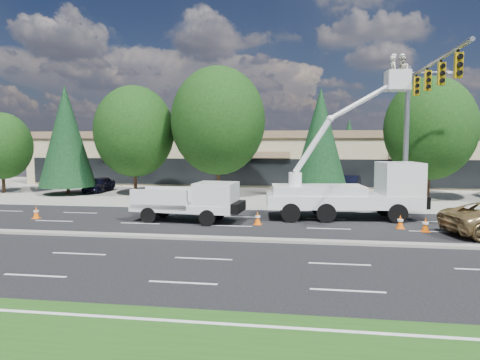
# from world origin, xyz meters

# --- Properties ---
(ground) EXTENTS (140.00, 140.00, 0.00)m
(ground) POSITION_xyz_m (0.00, 0.00, 0.00)
(ground) COLOR black
(ground) RESTS_ON ground
(concrete_apron) EXTENTS (140.00, 22.00, 0.01)m
(concrete_apron) POSITION_xyz_m (0.00, 20.00, 0.01)
(concrete_apron) COLOR gray
(concrete_apron) RESTS_ON ground
(road_median) EXTENTS (120.00, 0.55, 0.12)m
(road_median) POSITION_xyz_m (0.00, 0.00, 0.06)
(road_median) COLOR gray
(road_median) RESTS_ON ground
(strip_mall) EXTENTS (50.40, 15.40, 5.50)m
(strip_mall) POSITION_xyz_m (0.00, 29.97, 2.83)
(strip_mall) COLOR tan
(strip_mall) RESTS_ON ground
(tree_front_a) EXTENTS (5.02, 5.02, 6.96)m
(tree_front_a) POSITION_xyz_m (-22.00, 15.00, 4.07)
(tree_front_a) COLOR #332114
(tree_front_a) RESTS_ON ground
(tree_front_b) EXTENTS (4.64, 4.64, 9.14)m
(tree_front_b) POSITION_xyz_m (-16.00, 15.00, 4.90)
(tree_front_b) COLOR #332114
(tree_front_b) RESTS_ON ground
(tree_front_c) EXTENTS (6.49, 6.49, 9.01)m
(tree_front_c) POSITION_xyz_m (-10.00, 15.00, 5.27)
(tree_front_c) COLOR #332114
(tree_front_c) RESTS_ON ground
(tree_front_d) EXTENTS (7.48, 7.48, 10.38)m
(tree_front_d) POSITION_xyz_m (-3.00, 15.00, 6.08)
(tree_front_d) COLOR #332114
(tree_front_d) RESTS_ON ground
(tree_front_e) EXTENTS (4.34, 4.34, 8.55)m
(tree_front_e) POSITION_xyz_m (5.00, 15.00, 4.59)
(tree_front_e) COLOR #332114
(tree_front_e) RESTS_ON ground
(tree_front_f) EXTENTS (6.66, 6.66, 9.23)m
(tree_front_f) POSITION_xyz_m (13.00, 15.00, 5.41)
(tree_front_f) COLOR #332114
(tree_front_f) RESTS_ON ground
(tree_back_a) EXTENTS (4.15, 4.15, 8.19)m
(tree_back_a) POSITION_xyz_m (-18.00, 42.00, 4.39)
(tree_back_a) COLOR #332114
(tree_back_a) RESTS_ON ground
(tree_back_b) EXTENTS (4.98, 4.98, 9.81)m
(tree_back_b) POSITION_xyz_m (-4.00, 42.00, 5.26)
(tree_back_b) COLOR #332114
(tree_back_b) RESTS_ON ground
(tree_back_c) EXTENTS (3.85, 3.85, 7.58)m
(tree_back_c) POSITION_xyz_m (10.00, 42.00, 4.07)
(tree_back_c) COLOR #332114
(tree_back_c) RESTS_ON ground
(tree_back_d) EXTENTS (4.78, 4.78, 9.42)m
(tree_back_d) POSITION_xyz_m (22.00, 42.00, 5.05)
(tree_back_d) COLOR #332114
(tree_back_d) RESTS_ON ground
(signal_mast) EXTENTS (2.76, 10.16, 9.00)m
(signal_mast) POSITION_xyz_m (10.03, 7.04, 6.06)
(signal_mast) COLOR gray
(signal_mast) RESTS_ON ground
(utility_pickup) EXTENTS (5.93, 2.71, 2.20)m
(utility_pickup) POSITION_xyz_m (-2.35, 4.16, 0.91)
(utility_pickup) COLOR white
(utility_pickup) RESTS_ON ground
(bucket_truck) EXTENTS (9.03, 3.52, 9.26)m
(bucket_truck) POSITION_xyz_m (6.77, 6.29, 2.00)
(bucket_truck) COLOR white
(bucket_truck) RESTS_ON ground
(traffic_cone_a) EXTENTS (0.40, 0.40, 0.70)m
(traffic_cone_a) POSITION_xyz_m (-11.51, 3.84, 0.34)
(traffic_cone_a) COLOR #FF6308
(traffic_cone_a) RESTS_ON ground
(traffic_cone_b) EXTENTS (0.40, 0.40, 0.70)m
(traffic_cone_b) POSITION_xyz_m (-1.42, 3.51, 0.34)
(traffic_cone_b) COLOR #FF6308
(traffic_cone_b) RESTS_ON ground
(traffic_cone_c) EXTENTS (0.40, 0.40, 0.70)m
(traffic_cone_c) POSITION_xyz_m (1.32, 3.85, 0.34)
(traffic_cone_c) COLOR #FF6308
(traffic_cone_c) RESTS_ON ground
(traffic_cone_d) EXTENTS (0.40, 0.40, 0.70)m
(traffic_cone_d) POSITION_xyz_m (8.62, 3.83, 0.34)
(traffic_cone_d) COLOR #FF6308
(traffic_cone_d) RESTS_ON ground
(traffic_cone_e) EXTENTS (0.40, 0.40, 0.70)m
(traffic_cone_e) POSITION_xyz_m (9.65, 3.17, 0.34)
(traffic_cone_e) COLOR #FF6308
(traffic_cone_e) RESTS_ON ground
(parked_car_west) EXTENTS (1.62, 3.98, 1.35)m
(parked_car_west) POSITION_xyz_m (-14.16, 16.93, 0.68)
(parked_car_west) COLOR black
(parked_car_west) RESTS_ON ground
(parked_car_east) EXTENTS (2.44, 4.48, 1.40)m
(parked_car_east) POSITION_xyz_m (7.91, 20.56, 0.70)
(parked_car_east) COLOR black
(parked_car_east) RESTS_ON ground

